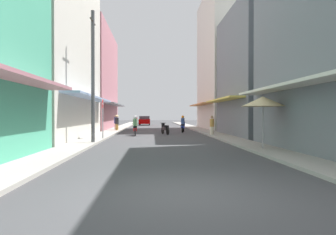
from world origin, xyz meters
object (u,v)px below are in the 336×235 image
Objects in this scene: motorbike_blue at (183,125)px; pedestrian_crossing at (212,126)px; motorbike_white at (136,122)px; street_sign_no_entry at (103,114)px; vendor_umbrella at (263,102)px; utility_pole at (93,76)px; motorbike_red at (135,127)px; motorbike_black at (165,128)px; parked_car at (145,120)px; pedestrian_far at (117,122)px; pedestrian_foreground at (116,123)px.

pedestrian_crossing reaches higher than motorbike_blue.
street_sign_no_entry reaches higher than motorbike_white.
vendor_umbrella is 0.33× the size of utility_pole.
vendor_umbrella is at bearing -87.43° from pedestrian_crossing.
motorbike_blue is 0.72× the size of vendor_umbrella.
motorbike_red is 7.35m from utility_pole.
motorbike_black is 0.43× the size of parked_car.
motorbike_black is at bearing -45.02° from pedestrian_far.
pedestrian_foreground is at bearing -99.00° from motorbike_white.
motorbike_white is 20.74m from street_sign_no_entry.
pedestrian_foreground is 0.66× the size of vendor_umbrella.
vendor_umbrella reaches higher than motorbike_blue.
parked_car is at bearing 100.78° from vendor_umbrella.
pedestrian_far is 0.63× the size of street_sign_no_entry.
motorbike_black is at bearing -84.02° from parked_car.
pedestrian_crossing is at bearing -30.68° from motorbike_black.
street_sign_no_entry is (0.54, -10.87, 0.90)m from pedestrian_foreground.
motorbike_blue is 10.05m from street_sign_no_entry.
pedestrian_crossing is at bearing -43.05° from pedestrian_foreground.
pedestrian_far is (-6.38, 1.79, 0.23)m from motorbike_blue.
pedestrian_foreground is (-8.36, 7.81, 0.03)m from pedestrian_crossing.
pedestrian_foreground is 0.22× the size of utility_pole.
parked_car is (0.16, 22.77, 0.04)m from motorbike_red.
motorbike_blue is 3.32m from motorbike_black.
motorbike_red is at bearing 72.85° from utility_pole.
motorbike_red is 2.78m from motorbike_black.
pedestrian_foreground reaches higher than pedestrian_crossing.
street_sign_no_entry is (-7.82, -3.06, 0.93)m from pedestrian_crossing.
motorbike_blue is at bearing -77.66° from parked_car.
utility_pole is (0.44, -13.46, 2.98)m from pedestrian_foreground.
pedestrian_crossing is (1.71, -4.86, 0.09)m from motorbike_blue.
utility_pole is at bearing -89.21° from pedestrian_far.
vendor_umbrella is (3.95, -11.13, 1.74)m from motorbike_black.
motorbike_white is at bearing 101.85° from motorbike_black.
motorbike_black is (2.41, 1.38, -0.20)m from motorbike_red.
pedestrian_foreground is 0.62× the size of street_sign_no_entry.
pedestrian_far is (-8.09, 6.65, 0.15)m from pedestrian_crossing.
utility_pole reaches higher than pedestrian_foreground.
motorbike_blue reaches higher than parked_car.
utility_pole is (-1.12, -23.28, 3.09)m from motorbike_white.
motorbike_white is at bearing 81.00° from pedestrian_foreground.
pedestrian_far reaches higher than motorbike_blue.
motorbike_white is (-5.09, 12.77, 0.00)m from motorbike_blue.
vendor_umbrella is (2.11, -13.89, 1.54)m from motorbike_blue.
motorbike_black is at bearing -49.85° from pedestrian_foreground.
pedestrian_far is 0.67× the size of vendor_umbrella.
motorbike_black is 1.05× the size of pedestrian_far.
street_sign_no_entry is at bearing -87.18° from pedestrian_foreground.
parked_car is 1.66× the size of vendor_umbrella.
pedestrian_crossing is 0.97× the size of pedestrian_foreground.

